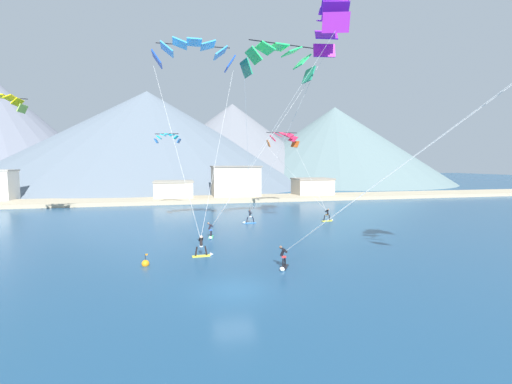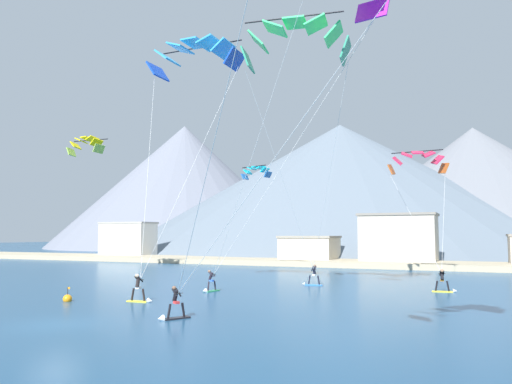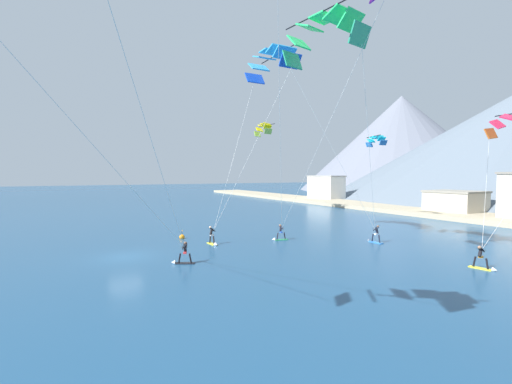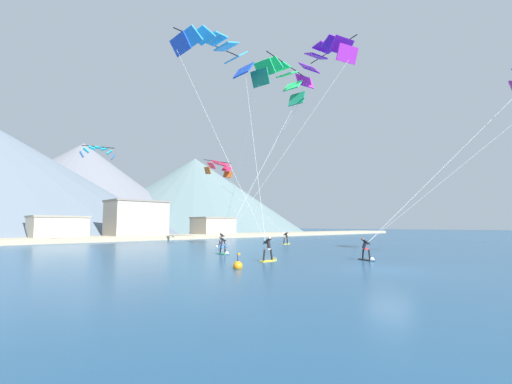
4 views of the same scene
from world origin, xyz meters
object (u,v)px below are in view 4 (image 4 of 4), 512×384
Objects in this scene: kitesurfer_far_right at (224,249)px; parafoil_kite_near_lead at (215,48)px; kitesurfer_near_lead at (270,253)px; parafoil_kite_mid_center at (220,167)px; kitesurfer_far_left at (220,243)px; parafoil_kite_distant_high_outer at (98,151)px; kitesurfer_near_trail at (368,254)px; kitesurfer_mid_center at (287,240)px; race_marker_buoy at (238,266)px; parafoil_kite_far_right at (324,58)px; parafoil_kite_far_left at (280,77)px.

parafoil_kite_near_lead reaches higher than kitesurfer_far_right.
kitesurfer_near_lead is 30.30m from parafoil_kite_mid_center.
parafoil_kite_near_lead reaches higher than kitesurfer_far_left.
parafoil_kite_near_lead is 1.42× the size of parafoil_kite_mid_center.
parafoil_kite_distant_high_outer is at bearing 131.98° from kitesurfer_far_left.
kitesurfer_near_lead is 1.06× the size of kitesurfer_near_trail.
kitesurfer_mid_center reaches higher than kitesurfer_far_right.
kitesurfer_mid_center is at bearing 56.91° from kitesurfer_near_trail.
parafoil_kite_far_right is at bearing 17.62° from race_marker_buoy.
race_marker_buoy is (-10.98, -15.91, -0.38)m from kitesurfer_far_left.
kitesurfer_mid_center is (11.71, 17.97, 0.05)m from kitesurfer_near_trail.
parafoil_kite_far_left is at bearing 32.69° from race_marker_buoy.
parafoil_kite_far_right is 28.46m from parafoil_kite_distant_high_outer.
parafoil_kite_distant_high_outer is at bearing 99.71° from parafoil_kite_near_lead.
parafoil_kite_far_right is at bearing -94.97° from parafoil_kite_mid_center.
parafoil_kite_far_left reaches higher than kitesurfer_far_right.
kitesurfer_near_lead is 18.77m from parafoil_kite_near_lead.
parafoil_kite_near_lead is 20.31m from parafoil_kite_distant_high_outer.
parafoil_kite_far_right reaches higher than kitesurfer_near_trail.
parafoil_kite_mid_center is at bearing 53.35° from kitesurfer_far_left.
parafoil_kite_near_lead is (-0.22, 6.54, 17.59)m from kitesurfer_near_lead.
parafoil_kite_near_lead is at bearing -131.48° from kitesurfer_far_left.
parafoil_kite_near_lead is at bearing 167.22° from parafoil_kite_far_right.
kitesurfer_far_left is at bearing -126.65° from parafoil_kite_mid_center.
parafoil_kite_near_lead is 20.22m from race_marker_buoy.
parafoil_kite_near_lead is at bearing -128.81° from parafoil_kite_mid_center.
kitesurfer_near_lead is at bearing -141.89° from parafoil_kite_far_left.
parafoil_kite_mid_center is 3.10× the size of parafoil_kite_distant_high_outer.
kitesurfer_far_left is 20.41m from parafoil_kite_near_lead.
parafoil_kite_far_right is 20.34× the size of race_marker_buoy.
parafoil_kite_distant_high_outer is at bearing 176.95° from parafoil_kite_mid_center.
parafoil_kite_far_right is at bearing -12.78° from parafoil_kite_near_lead.
kitesurfer_far_right reaches higher than race_marker_buoy.
parafoil_kite_distant_high_outer is (-20.50, 11.99, 10.87)m from kitesurfer_mid_center.
kitesurfer_far_right is 23.34m from parafoil_kite_far_right.
kitesurfer_near_trail is 0.43× the size of parafoil_kite_distant_high_outer.
parafoil_kite_mid_center is at bearing -3.05° from parafoil_kite_distant_high_outer.
parafoil_kite_far_left is at bearing -58.80° from parafoil_kite_distant_high_outer.
kitesurfer_near_lead is 15.70m from kitesurfer_far_left.
kitesurfer_near_trail is 1.69× the size of race_marker_buoy.
kitesurfer_near_trail is 32.25m from parafoil_kite_mid_center.
kitesurfer_far_left is (1.25, 18.80, 0.05)m from kitesurfer_near_trail.
kitesurfer_far_left is 0.08× the size of parafoil_kite_far_right.
kitesurfer_near_lead is at bearing -163.50° from parafoil_kite_far_right.
kitesurfer_far_left is (-10.46, 0.83, 0.00)m from kitesurfer_mid_center.
parafoil_kite_mid_center is (14.43, 17.94, -6.77)m from parafoil_kite_near_lead.
race_marker_buoy is at bearing -162.38° from parafoil_kite_far_right.
kitesurfer_near_lead is at bearing -88.08° from parafoil_kite_near_lead.
kitesurfer_near_lead is 27.84m from parafoil_kite_distant_high_outer.
kitesurfer_near_trail is 0.97× the size of kitesurfer_mid_center.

